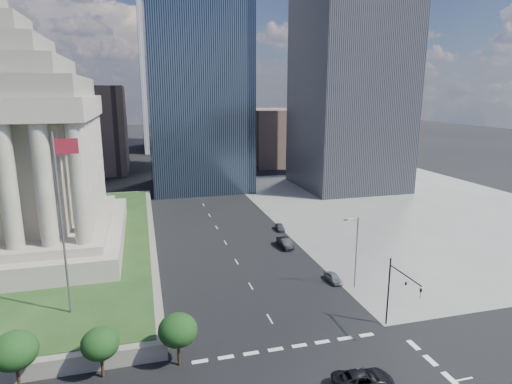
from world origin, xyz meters
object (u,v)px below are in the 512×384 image
object	(u,v)px
traffic_signal_ne	(398,288)
parked_sedan_far	(280,227)
street_lamp_north	(355,248)
flagpole	(62,215)
pickup_truck	(363,379)
parked_sedan_near	(333,278)
parked_sedan_mid	(285,243)

from	to	relation	value
traffic_signal_ne	parked_sedan_far	size ratio (longest dim) A/B	2.18
traffic_signal_ne	street_lamp_north	distance (m)	11.34
flagpole	street_lamp_north	xyz separation A→B (m)	(35.16, 1.00, -7.45)
pickup_truck	parked_sedan_near	xyz separation A→B (m)	(6.88, 20.89, -0.15)
street_lamp_north	parked_sedan_mid	size ratio (longest dim) A/B	2.10
street_lamp_north	parked_sedan_mid	bearing A→B (deg)	102.88
flagpole	parked_sedan_near	xyz separation A→B (m)	(33.33, 3.36, -12.50)
parked_sedan_near	parked_sedan_far	size ratio (longest dim) A/B	0.99
pickup_truck	parked_sedan_near	distance (m)	21.99
parked_sedan_far	parked_sedan_mid	bearing A→B (deg)	-96.31
traffic_signal_ne	pickup_truck	world-z (taller)	traffic_signal_ne
street_lamp_north	parked_sedan_far	size ratio (longest dim) A/B	2.73
pickup_truck	parked_sedan_far	xyz separation A→B (m)	(6.88, 44.87, -0.15)
street_lamp_north	traffic_signal_ne	bearing A→B (deg)	-94.19
flagpole	parked_sedan_mid	bearing A→B (deg)	30.18
flagpole	pickup_truck	xyz separation A→B (m)	(26.45, -17.53, -12.34)
street_lamp_north	parked_sedan_mid	distance (m)	18.27
street_lamp_north	parked_sedan_far	world-z (taller)	street_lamp_north
parked_sedan_mid	pickup_truck	bearing A→B (deg)	-98.66
flagpole	parked_sedan_near	bearing A→B (deg)	5.76
parked_sedan_near	parked_sedan_far	bearing A→B (deg)	88.43
flagpole	parked_sedan_near	distance (m)	35.75
pickup_truck	parked_sedan_mid	xyz separation A→B (m)	(4.78, 35.69, 0.01)
pickup_truck	parked_sedan_far	size ratio (longest dim) A/B	1.52
street_lamp_north	parked_sedan_near	size ratio (longest dim) A/B	2.76
street_lamp_north	parked_sedan_near	world-z (taller)	street_lamp_north
pickup_truck	street_lamp_north	bearing A→B (deg)	-19.60
parked_sedan_mid	parked_sedan_far	bearing A→B (deg)	76.11
traffic_signal_ne	street_lamp_north	bearing A→B (deg)	85.81
traffic_signal_ne	parked_sedan_near	size ratio (longest dim) A/B	2.21
traffic_signal_ne	street_lamp_north	world-z (taller)	street_lamp_north
street_lamp_north	pickup_truck	xyz separation A→B (m)	(-8.71, -18.53, -4.89)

